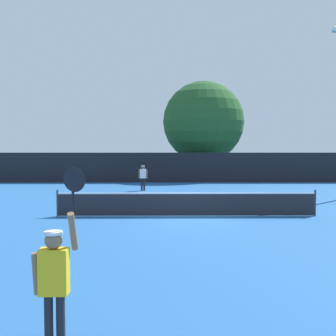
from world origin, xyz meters
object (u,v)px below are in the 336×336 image
at_px(player_receiving, 143,175).
at_px(tennis_ball, 242,204).
at_px(large_tree, 203,122).
at_px(player_serving, 55,273).
at_px(parked_car_near, 89,169).
at_px(parked_car_far, 275,168).
at_px(parked_car_mid, 192,168).

height_order(player_receiving, tennis_ball, player_receiving).
relative_size(player_receiving, large_tree, 0.19).
height_order(player_serving, parked_car_near, player_serving).
bearing_deg(parked_car_far, player_serving, -109.80).
bearing_deg(parked_car_near, parked_car_far, 3.63).
height_order(parked_car_near, parked_car_mid, same).
distance_m(tennis_ball, large_tree, 16.99).
relative_size(player_serving, tennis_ball, 37.36).
height_order(player_serving, large_tree, large_tree).
bearing_deg(player_receiving, tennis_ball, 129.27).
height_order(tennis_ball, parked_car_mid, parked_car_mid).
distance_m(tennis_ball, parked_car_far, 19.46).
bearing_deg(large_tree, parked_car_mid, 115.06).
relative_size(tennis_ball, parked_car_mid, 0.02).
xyz_separation_m(player_serving, large_tree, (4.87, 30.39, 3.85)).
bearing_deg(parked_car_far, parked_car_near, -176.78).
relative_size(player_serving, large_tree, 0.30).
xyz_separation_m(tennis_ball, parked_car_mid, (-1.21, 18.11, 0.74)).
xyz_separation_m(player_receiving, parked_car_mid, (3.92, 11.83, -0.19)).
height_order(player_serving, parked_car_far, player_serving).
relative_size(player_receiving, parked_car_far, 0.38).
height_order(parked_car_near, parked_car_far, same).
relative_size(tennis_ball, parked_car_near, 0.02).
relative_size(player_serving, parked_car_far, 0.60).
height_order(player_serving, player_receiving, player_serving).
xyz_separation_m(tennis_ball, parked_car_far, (6.58, 18.30, 0.74)).
bearing_deg(player_serving, parked_car_near, 99.76).
bearing_deg(player_serving, parked_car_far, 70.02).
relative_size(player_receiving, parked_car_near, 0.38).
xyz_separation_m(player_serving, parked_car_near, (-5.42, 31.52, -0.34)).
bearing_deg(player_receiving, player_serving, 89.77).
bearing_deg(parked_car_near, parked_car_mid, 4.96).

